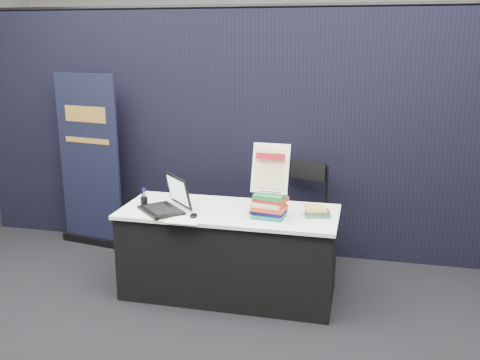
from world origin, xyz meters
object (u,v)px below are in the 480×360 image
(display_table, at_px, (229,252))
(stacking_chair, at_px, (301,212))
(pullup_banner, at_px, (90,171))
(book_stack_tall, at_px, (269,205))
(book_stack_short, at_px, (316,211))
(info_sign, at_px, (270,169))
(laptop, at_px, (163,202))

(display_table, bearing_deg, stacking_chair, 51.72)
(pullup_banner, distance_m, stacking_chair, 2.23)
(book_stack_tall, xyz_separation_m, book_stack_short, (0.36, 0.12, -0.06))
(display_table, relative_size, stacking_chair, 1.78)
(book_stack_short, relative_size, info_sign, 0.49)
(book_stack_tall, bearing_deg, laptop, -179.47)
(book_stack_tall, distance_m, stacking_chair, 0.83)
(info_sign, relative_size, pullup_banner, 0.22)
(info_sign, bearing_deg, display_table, 172.70)
(display_table, relative_size, info_sign, 4.48)
(display_table, bearing_deg, book_stack_tall, -16.15)
(display_table, bearing_deg, pullup_banner, 155.14)
(laptop, bearing_deg, pullup_banner, -173.19)
(display_table, distance_m, stacking_chair, 0.86)
(book_stack_tall, bearing_deg, pullup_banner, 156.59)
(book_stack_short, xyz_separation_m, pullup_banner, (-2.41, 0.77, 0.01))
(display_table, xyz_separation_m, info_sign, (0.36, -0.07, 0.76))
(pullup_banner, bearing_deg, book_stack_short, -7.93)
(laptop, bearing_deg, display_table, 56.38)
(book_stack_tall, height_order, book_stack_short, book_stack_tall)
(stacking_chair, bearing_deg, display_table, -110.27)
(book_stack_short, bearing_deg, display_table, -178.74)
(display_table, distance_m, info_sign, 0.85)
(book_stack_tall, relative_size, stacking_chair, 0.27)
(stacking_chair, bearing_deg, book_stack_short, -55.06)
(book_stack_short, bearing_deg, book_stack_tall, -161.82)
(info_sign, distance_m, stacking_chair, 0.95)
(book_stack_short, distance_m, stacking_chair, 0.71)
(pullup_banner, bearing_deg, book_stack_tall, -13.69)
(display_table, height_order, info_sign, info_sign)
(laptop, distance_m, pullup_banner, 1.46)
(book_stack_tall, bearing_deg, display_table, 163.85)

